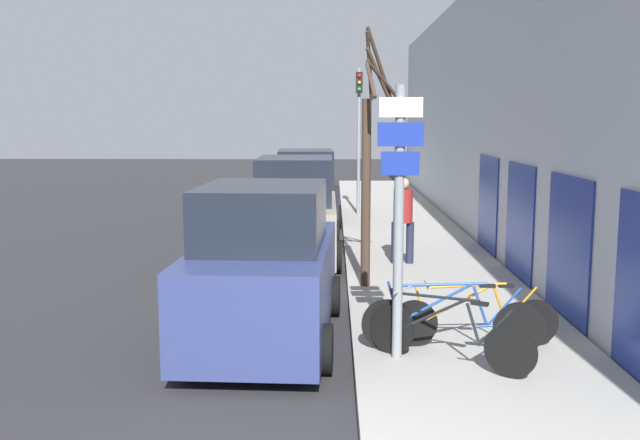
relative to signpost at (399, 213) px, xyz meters
name	(u,v)px	position (x,y,z in m)	size (l,w,h in m)	color
ground_plane	(300,260)	(-1.54, 6.97, -1.98)	(80.00, 80.00, 0.00)	#28282B
sidewalk_curb	(405,236)	(1.06, 9.77, -1.90)	(3.20, 32.00, 0.15)	#9E9B93
building_facade	(476,114)	(2.81, 9.70, 1.25)	(0.23, 32.00, 6.50)	#B2B7C1
signpost	(399,213)	(0.00, 0.00, 0.00)	(0.55, 0.14, 3.36)	gray
bicycle_0	(448,335)	(0.59, -0.27, -1.45)	(1.85, 1.20, 0.87)	black
bicycle_1	(453,322)	(0.73, 0.24, -1.43)	(2.33, 0.44, 0.92)	black
bicycle_2	(475,319)	(1.06, 0.48, -1.46)	(2.21, 0.44, 0.85)	black
parked_car_0	(264,270)	(-1.76, 1.12, -0.97)	(2.15, 4.32, 2.22)	navy
parked_car_1	(296,214)	(-1.63, 6.94, -0.95)	(2.00, 4.52, 2.29)	gray
parked_car_2	(306,189)	(-1.65, 12.91, -0.98)	(2.15, 4.66, 2.19)	black
pedestrian_near	(403,214)	(0.63, 5.89, -0.80)	(0.46, 0.39, 1.77)	#1E2338
street_tree	(368,167)	(-0.19, 3.92, 0.29)	(0.73, 1.52, 4.53)	#3D2D23
traffic_light	(359,121)	(-0.03, 13.51, 1.06)	(0.20, 0.30, 4.50)	gray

